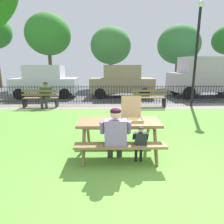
{
  "coord_description": "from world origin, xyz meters",
  "views": [
    {
      "loc": [
        -0.88,
        -2.87,
        1.97
      ],
      "look_at": [
        -0.78,
        2.2,
        0.75
      ],
      "focal_mm": 31.4,
      "sensor_mm": 36.0,
      "label": 1
    }
  ],
  "objects_px": {
    "park_bench_center": "(149,98)",
    "far_tree_center": "(111,46)",
    "pizza_slice_on_table": "(110,121)",
    "far_tree_midright": "(179,45)",
    "picnic_table_foreground": "(119,128)",
    "adult_at_table": "(115,133)",
    "park_bench_left": "(40,99)",
    "child_at_table": "(140,141)",
    "person_on_park_bench": "(46,94)",
    "parked_car_far_left": "(45,81)",
    "parked_car_left": "(122,81)",
    "far_tree_midleft": "(48,35)",
    "parked_car_center": "(208,76)",
    "lamp_post_walkway": "(197,46)",
    "pizza_box_open": "(132,115)"
  },
  "relations": [
    {
      "from": "park_bench_center",
      "to": "parked_car_left",
      "type": "distance_m",
      "value": 3.34
    },
    {
      "from": "far_tree_midleft",
      "to": "far_tree_midright",
      "type": "distance_m",
      "value": 11.23
    },
    {
      "from": "parked_car_left",
      "to": "far_tree_center",
      "type": "distance_m",
      "value": 6.0
    },
    {
      "from": "far_tree_midleft",
      "to": "far_tree_center",
      "type": "relative_size",
      "value": 1.2
    },
    {
      "from": "adult_at_table",
      "to": "parked_car_left",
      "type": "distance_m",
      "value": 8.74
    },
    {
      "from": "picnic_table_foreground",
      "to": "pizza_slice_on_table",
      "type": "xyz_separation_m",
      "value": [
        -0.19,
        -0.05,
        0.18
      ]
    },
    {
      "from": "child_at_table",
      "to": "lamp_post_walkway",
      "type": "xyz_separation_m",
      "value": [
        3.47,
        5.76,
        2.32
      ]
    },
    {
      "from": "adult_at_table",
      "to": "park_bench_center",
      "type": "relative_size",
      "value": 0.74
    },
    {
      "from": "picnic_table_foreground",
      "to": "adult_at_table",
      "type": "distance_m",
      "value": 0.51
    },
    {
      "from": "park_bench_left",
      "to": "parked_car_center",
      "type": "xyz_separation_m",
      "value": [
        9.5,
        3.1,
        0.89
      ]
    },
    {
      "from": "pizza_slice_on_table",
      "to": "far_tree_midright",
      "type": "xyz_separation_m",
      "value": [
        6.12,
        13.64,
        2.9
      ]
    },
    {
      "from": "parked_car_far_left",
      "to": "parked_car_center",
      "type": "distance_m",
      "value": 10.18
    },
    {
      "from": "pizza_box_open",
      "to": "lamp_post_walkway",
      "type": "distance_m",
      "value": 6.54
    },
    {
      "from": "pizza_box_open",
      "to": "person_on_park_bench",
      "type": "height_order",
      "value": "pizza_box_open"
    },
    {
      "from": "picnic_table_foreground",
      "to": "far_tree_midright",
      "type": "xyz_separation_m",
      "value": [
        5.93,
        13.6,
        3.08
      ]
    },
    {
      "from": "person_on_park_bench",
      "to": "far_tree_midleft",
      "type": "xyz_separation_m",
      "value": [
        -2.08,
        8.48,
        3.81
      ]
    },
    {
      "from": "parked_car_far_left",
      "to": "far_tree_midright",
      "type": "height_order",
      "value": "far_tree_midright"
    },
    {
      "from": "pizza_slice_on_table",
      "to": "far_tree_midleft",
      "type": "height_order",
      "value": "far_tree_midleft"
    },
    {
      "from": "park_bench_left",
      "to": "child_at_table",
      "type": "bearing_deg",
      "value": -55.71
    },
    {
      "from": "parked_car_left",
      "to": "far_tree_midright",
      "type": "bearing_deg",
      "value": 45.54
    },
    {
      "from": "pizza_slice_on_table",
      "to": "park_bench_left",
      "type": "xyz_separation_m",
      "value": [
        -3.26,
        5.14,
        -0.36
      ]
    },
    {
      "from": "picnic_table_foreground",
      "to": "person_on_park_bench",
      "type": "bearing_deg",
      "value": 121.95
    },
    {
      "from": "adult_at_table",
      "to": "far_tree_midright",
      "type": "relative_size",
      "value": 0.22
    },
    {
      "from": "lamp_post_walkway",
      "to": "far_tree_midright",
      "type": "xyz_separation_m",
      "value": [
        2.07,
        8.37,
        0.86
      ]
    },
    {
      "from": "parked_car_far_left",
      "to": "far_tree_midleft",
      "type": "distance_m",
      "value": 6.51
    },
    {
      "from": "park_bench_center",
      "to": "parked_car_center",
      "type": "distance_m",
      "value": 5.4
    },
    {
      "from": "person_on_park_bench",
      "to": "parked_car_far_left",
      "type": "bearing_deg",
      "value": 106.87
    },
    {
      "from": "park_bench_left",
      "to": "far_tree_midright",
      "type": "height_order",
      "value": "far_tree_midright"
    },
    {
      "from": "picnic_table_foreground",
      "to": "adult_at_table",
      "type": "relative_size",
      "value": 1.52
    },
    {
      "from": "picnic_table_foreground",
      "to": "parked_car_left",
      "type": "xyz_separation_m",
      "value": [
        0.63,
        8.2,
        0.41
      ]
    },
    {
      "from": "park_bench_center",
      "to": "far_tree_midright",
      "type": "bearing_deg",
      "value": 63.64
    },
    {
      "from": "pizza_slice_on_table",
      "to": "parked_car_far_left",
      "type": "height_order",
      "value": "parked_car_far_left"
    },
    {
      "from": "parked_car_left",
      "to": "far_tree_midright",
      "type": "relative_size",
      "value": 0.74
    },
    {
      "from": "far_tree_midright",
      "to": "adult_at_table",
      "type": "bearing_deg",
      "value": -113.15
    },
    {
      "from": "far_tree_center",
      "to": "park_bench_center",
      "type": "bearing_deg",
      "value": -78.68
    },
    {
      "from": "child_at_table",
      "to": "far_tree_midright",
      "type": "relative_size",
      "value": 0.15
    },
    {
      "from": "pizza_box_open",
      "to": "park_bench_left",
      "type": "height_order",
      "value": "pizza_box_open"
    },
    {
      "from": "child_at_table",
      "to": "park_bench_left",
      "type": "distance_m",
      "value": 6.82
    },
    {
      "from": "far_tree_midright",
      "to": "far_tree_center",
      "type": "bearing_deg",
      "value": -180.0
    },
    {
      "from": "parked_car_left",
      "to": "far_tree_midright",
      "type": "xyz_separation_m",
      "value": [
        5.3,
        5.4,
        2.67
      ]
    },
    {
      "from": "park_bench_center",
      "to": "far_tree_center",
      "type": "bearing_deg",
      "value": 101.32
    },
    {
      "from": "parked_car_left",
      "to": "far_tree_center",
      "type": "relative_size",
      "value": 0.76
    },
    {
      "from": "adult_at_table",
      "to": "far_tree_center",
      "type": "xyz_separation_m",
      "value": [
        0.12,
        14.1,
        2.91
      ]
    },
    {
      "from": "picnic_table_foreground",
      "to": "pizza_slice_on_table",
      "type": "height_order",
      "value": "pizza_slice_on_table"
    },
    {
      "from": "child_at_table",
      "to": "far_tree_midleft",
      "type": "xyz_separation_m",
      "value": [
        -5.67,
        14.13,
        3.96
      ]
    },
    {
      "from": "park_bench_left",
      "to": "far_tree_midleft",
      "type": "bearing_deg",
      "value": 102.13
    },
    {
      "from": "person_on_park_bench",
      "to": "far_tree_midright",
      "type": "xyz_separation_m",
      "value": [
        9.12,
        8.48,
        3.02
      ]
    },
    {
      "from": "parked_car_center",
      "to": "far_tree_midright",
      "type": "bearing_deg",
      "value": 91.31
    },
    {
      "from": "park_bench_left",
      "to": "lamp_post_walkway",
      "type": "bearing_deg",
      "value": 0.96
    },
    {
      "from": "parked_car_left",
      "to": "park_bench_left",
      "type": "bearing_deg",
      "value": -142.8
    }
  ]
}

